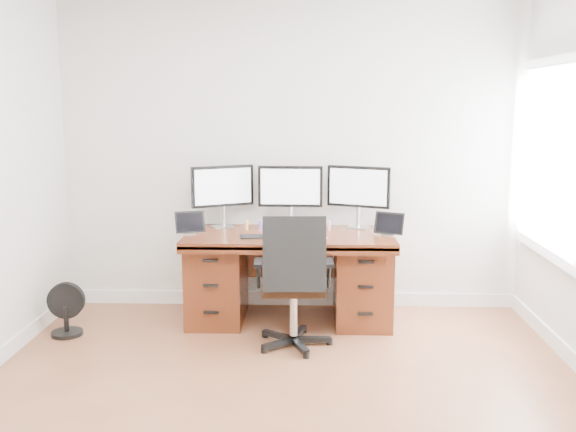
{
  "coord_description": "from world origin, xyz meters",
  "views": [
    {
      "loc": [
        0.17,
        -3.35,
        1.81
      ],
      "look_at": [
        0.0,
        1.5,
        0.95
      ],
      "focal_mm": 40.0,
      "sensor_mm": 36.0,
      "label": 1
    }
  ],
  "objects_px": {
    "desk": "(289,274)",
    "keyboard": "(286,238)",
    "floor_fan": "(66,310)",
    "monitor_center": "(290,189)",
    "office_chair": "(294,304)"
  },
  "relations": [
    {
      "from": "floor_fan",
      "to": "monitor_center",
      "type": "xyz_separation_m",
      "value": [
        1.74,
        0.66,
        0.88
      ]
    },
    {
      "from": "desk",
      "to": "floor_fan",
      "type": "bearing_deg",
      "value": -166.45
    },
    {
      "from": "office_chair",
      "to": "monitor_center",
      "type": "height_order",
      "value": "monitor_center"
    },
    {
      "from": "keyboard",
      "to": "monitor_center",
      "type": "bearing_deg",
      "value": 79.77
    },
    {
      "from": "desk",
      "to": "monitor_center",
      "type": "relative_size",
      "value": 3.09
    },
    {
      "from": "office_chair",
      "to": "keyboard",
      "type": "bearing_deg",
      "value": 98.13
    },
    {
      "from": "office_chair",
      "to": "keyboard",
      "type": "height_order",
      "value": "office_chair"
    },
    {
      "from": "floor_fan",
      "to": "keyboard",
      "type": "relative_size",
      "value": 1.53
    },
    {
      "from": "floor_fan",
      "to": "keyboard",
      "type": "distance_m",
      "value": 1.82
    },
    {
      "from": "monitor_center",
      "to": "keyboard",
      "type": "bearing_deg",
      "value": -90.7
    },
    {
      "from": "desk",
      "to": "keyboard",
      "type": "bearing_deg",
      "value": -94.93
    },
    {
      "from": "desk",
      "to": "monitor_center",
      "type": "distance_m",
      "value": 0.72
    },
    {
      "from": "desk",
      "to": "office_chair",
      "type": "relative_size",
      "value": 1.66
    },
    {
      "from": "monitor_center",
      "to": "office_chair",
      "type": "bearing_deg",
      "value": -84.69
    },
    {
      "from": "desk",
      "to": "floor_fan",
      "type": "relative_size",
      "value": 4.04
    }
  ]
}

